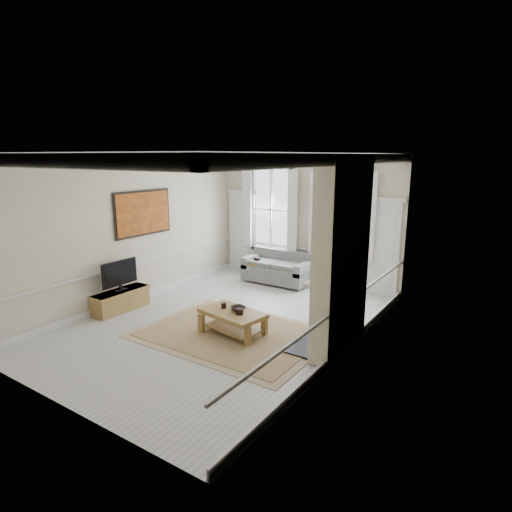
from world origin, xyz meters
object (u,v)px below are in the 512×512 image
Objects in this scene: side_table at (257,266)px; coffee_table at (233,315)px; tv_stand at (121,300)px; sofa at (278,270)px.

side_table is 3.60m from coffee_table.
side_table reaches higher than tv_stand.
coffee_table is at bearing 6.58° from tv_stand.
sofa reaches higher than coffee_table.
side_table reaches higher than coffee_table.
coffee_table is 1.04× the size of tv_stand.
tv_stand is at bearing -109.56° from side_table.
sofa is at bearing 23.34° from side_table.
coffee_table is (1.57, -3.24, -0.04)m from side_table.
tv_stand is (-1.27, -3.56, -0.19)m from side_table.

